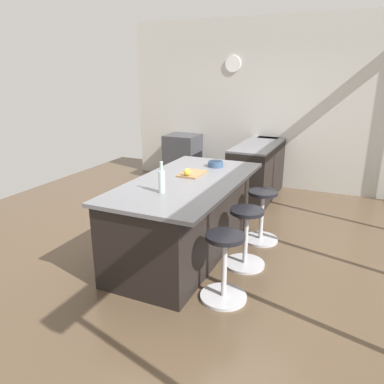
{
  "coord_description": "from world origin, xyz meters",
  "views": [
    {
      "loc": [
        3.87,
        1.64,
        2.03
      ],
      "look_at": [
        0.31,
        0.03,
        0.76
      ],
      "focal_mm": 34.69,
      "sensor_mm": 36.0,
      "label": 1
    }
  ],
  "objects": [
    {
      "name": "oven_range",
      "position": [
        -2.48,
        -1.42,
        0.44
      ],
      "size": [
        0.6,
        0.61,
        0.88
      ],
      "color": "#38383D",
      "rests_on": "ground_plane"
    },
    {
      "name": "cutting_board",
      "position": [
        0.09,
        -0.07,
        0.91
      ],
      "size": [
        0.36,
        0.24,
        0.02
      ],
      "primitive_type": "cube",
      "color": "olive",
      "rests_on": "kitchen_island"
    },
    {
      "name": "apple_yellow",
      "position": [
        0.22,
        -0.07,
        0.96
      ],
      "size": [
        0.08,
        0.08,
        0.08
      ],
      "primitive_type": "sphere",
      "color": "gold",
      "rests_on": "cutting_board"
    },
    {
      "name": "stool_middle",
      "position": [
        0.31,
        0.67,
        0.31
      ],
      "size": [
        0.44,
        0.44,
        0.65
      ],
      "color": "#B7B7BC",
      "rests_on": "ground_plane"
    },
    {
      "name": "kitchen_island",
      "position": [
        0.31,
        -0.06,
        0.45
      ],
      "size": [
        2.18,
        1.11,
        0.9
      ],
      "color": "black",
      "rests_on": "ground_plane"
    },
    {
      "name": "ground_plane",
      "position": [
        0.0,
        0.0,
        0.0
      ],
      "size": [
        7.36,
        7.36,
        0.0
      ],
      "primitive_type": "plane",
      "color": "brown"
    },
    {
      "name": "interior_partition_left",
      "position": [
        -2.83,
        -0.0,
        1.47
      ],
      "size": [
        0.15,
        5.05,
        2.93
      ],
      "color": "beige",
      "rests_on": "ground_plane"
    },
    {
      "name": "stool_near_camera",
      "position": [
        1.0,
        0.67,
        0.31
      ],
      "size": [
        0.44,
        0.44,
        0.65
      ],
      "color": "#B7B7BC",
      "rests_on": "ground_plane"
    },
    {
      "name": "sink_cabinet",
      "position": [
        -2.49,
        0.17,
        0.46
      ],
      "size": [
        2.49,
        0.6,
        1.19
      ],
      "color": "black",
      "rests_on": "ground_plane"
    },
    {
      "name": "water_bottle",
      "position": [
        0.83,
        -0.06,
        1.02
      ],
      "size": [
        0.06,
        0.06,
        0.31
      ],
      "color": "silver",
      "rests_on": "kitchen_island"
    },
    {
      "name": "stool_by_window",
      "position": [
        -0.38,
        0.67,
        0.31
      ],
      "size": [
        0.44,
        0.44,
        0.65
      ],
      "color": "#B7B7BC",
      "rests_on": "ground_plane"
    },
    {
      "name": "fruit_bowl",
      "position": [
        -0.37,
        0.05,
        0.94
      ],
      "size": [
        0.19,
        0.19,
        0.07
      ],
      "color": "#334C6B",
      "rests_on": "kitchen_island"
    }
  ]
}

